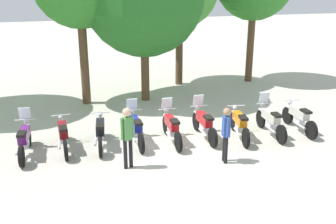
{
  "coord_description": "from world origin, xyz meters",
  "views": [
    {
      "loc": [
        -3.38,
        -11.83,
        5.28
      ],
      "look_at": [
        0.0,
        0.5,
        0.9
      ],
      "focal_mm": 42.73,
      "sensor_mm": 36.0,
      "label": 1
    }
  ],
  "objects": [
    {
      "name": "person_1",
      "position": [
        -1.73,
        -1.47,
        1.08
      ],
      "size": [
        0.41,
        0.3,
        1.82
      ],
      "rotation": [
        0.0,
        0.0,
        4.99
      ],
      "color": "black",
      "rests_on": "ground_plane"
    },
    {
      "name": "motorcycle_8",
      "position": [
        4.64,
        -0.18,
        0.5
      ],
      "size": [
        0.62,
        2.19,
        0.99
      ],
      "rotation": [
        0.0,
        0.0,
        1.55
      ],
      "color": "black",
      "rests_on": "ground_plane"
    },
    {
      "name": "person_0",
      "position": [
        1.11,
        -1.84,
        0.99
      ],
      "size": [
        0.25,
        0.41,
        1.69
      ],
      "rotation": [
        0.0,
        0.0,
        6.17
      ],
      "color": "black",
      "rests_on": "ground_plane"
    },
    {
      "name": "motorcycle_7",
      "position": [
        3.48,
        -0.24,
        0.52
      ],
      "size": [
        0.62,
        2.19,
        1.37
      ],
      "rotation": [
        0.0,
        0.0,
        1.52
      ],
      "color": "black",
      "rests_on": "ground_plane"
    },
    {
      "name": "motorcycle_3",
      "position": [
        -1.16,
        0.26,
        0.52
      ],
      "size": [
        0.62,
        2.19,
        1.37
      ],
      "rotation": [
        0.0,
        0.0,
        1.58
      ],
      "color": "black",
      "rests_on": "ground_plane"
    },
    {
      "name": "motorcycle_2",
      "position": [
        -2.32,
        0.28,
        0.5
      ],
      "size": [
        0.66,
        2.19,
        0.99
      ],
      "rotation": [
        0.0,
        0.0,
        1.45
      ],
      "color": "black",
      "rests_on": "ground_plane"
    },
    {
      "name": "motorcycle_5",
      "position": [
        1.16,
        0.1,
        0.52
      ],
      "size": [
        0.62,
        2.19,
        1.37
      ],
      "rotation": [
        0.0,
        0.0,
        1.58
      ],
      "color": "black",
      "rests_on": "ground_plane"
    },
    {
      "name": "motorcycle_1",
      "position": [
        -3.49,
        0.35,
        0.5
      ],
      "size": [
        0.62,
        2.19,
        0.99
      ],
      "rotation": [
        0.0,
        0.0,
        1.62
      ],
      "color": "black",
      "rests_on": "ground_plane"
    },
    {
      "name": "ground_plane",
      "position": [
        0.0,
        0.0,
        0.0
      ],
      "size": [
        80.0,
        80.0,
        0.0
      ],
      "primitive_type": "plane",
      "color": "#BCB7A8"
    },
    {
      "name": "motorcycle_6",
      "position": [
        2.32,
        -0.22,
        0.5
      ],
      "size": [
        0.71,
        2.18,
        0.99
      ],
      "rotation": [
        0.0,
        0.0,
        1.4
      ],
      "color": "black",
      "rests_on": "ground_plane"
    },
    {
      "name": "motorcycle_0",
      "position": [
        -4.64,
        0.23,
        0.52
      ],
      "size": [
        0.62,
        2.19,
        1.37
      ],
      "rotation": [
        0.0,
        0.0,
        1.5
      ],
      "color": "black",
      "rests_on": "ground_plane"
    },
    {
      "name": "motorcycle_4",
      "position": [
        -0.0,
        0.06,
        0.52
      ],
      "size": [
        0.62,
        2.19,
        1.37
      ],
      "rotation": [
        0.0,
        0.0,
        1.56
      ],
      "color": "black",
      "rests_on": "ground_plane"
    }
  ]
}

